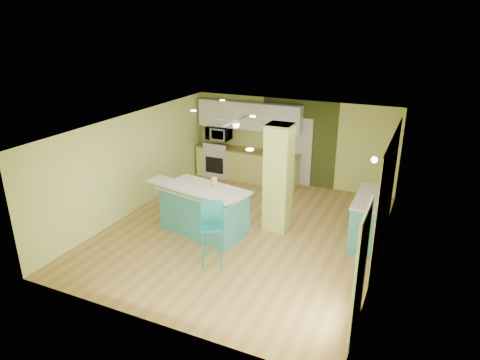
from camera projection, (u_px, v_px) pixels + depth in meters
name	position (u px, v px, depth m)	size (l,w,h in m)	color
floor	(243.00, 231.00, 9.92)	(6.00, 7.00, 0.01)	#A6763A
ceiling	(243.00, 126.00, 9.03)	(6.00, 7.00, 0.01)	white
wall_back	(292.00, 142.00, 12.46)	(6.00, 0.01, 2.50)	#DEE87C
wall_front	(149.00, 256.00, 6.49)	(6.00, 0.01, 2.50)	#DEE87C
wall_left	(133.00, 163.00, 10.64)	(0.01, 7.00, 2.50)	#DEE87C
wall_right	(384.00, 204.00, 8.31)	(0.01, 7.00, 2.50)	#DEE87C
wood_panel	(387.00, 193.00, 8.82)	(0.02, 3.40, 2.50)	#8C7950
olive_accent	(299.00, 143.00, 12.36)	(2.20, 0.02, 2.50)	#3F4A1D
interior_door	(298.00, 152.00, 12.43)	(0.82, 0.05, 2.00)	silver
french_door	(360.00, 272.00, 6.43)	(0.04, 1.08, 2.10)	silver
column	(278.00, 178.00, 9.65)	(0.55, 0.55, 2.50)	#BCC55B
kitchen_run	(247.00, 165.00, 12.98)	(3.25, 0.63, 0.94)	#D7D470
stove	(219.00, 161.00, 13.34)	(0.76, 0.66, 1.08)	silver
upper_cabinets	(249.00, 116.00, 12.56)	(3.20, 0.34, 0.80)	white
microwave	(219.00, 133.00, 13.04)	(0.70, 0.48, 0.39)	white
ceiling_fan	(236.00, 121.00, 11.31)	(1.41, 1.41, 0.61)	silver
pendant_lamp	(374.00, 160.00, 8.86)	(0.14, 0.14, 0.69)	silver
wall_decor	(388.00, 176.00, 8.90)	(0.03, 0.90, 0.70)	brown
peninsula	(203.00, 209.00, 9.72)	(2.33, 1.60, 1.22)	teal
bar_stool	(212.00, 223.00, 8.36)	(0.57, 0.57, 1.31)	teal
side_counter	(370.00, 218.00, 9.35)	(0.69, 1.63, 1.05)	teal
fruit_bowl	(268.00, 152.00, 12.53)	(0.26, 0.26, 0.06)	#3D2319
canister	(214.00, 182.00, 9.70)	(0.14, 0.14, 0.19)	yellow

